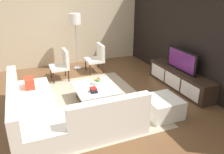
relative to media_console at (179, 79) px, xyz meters
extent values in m
plane|color=brown|center=(0.00, -2.40, -0.25)|extent=(14.00, 14.00, 0.00)
cube|color=black|center=(0.00, 0.30, 1.15)|extent=(6.40, 0.12, 2.80)
cube|color=beige|center=(-3.20, -2.20, 1.15)|extent=(0.12, 5.20, 2.80)
cube|color=tan|center=(-0.10, -2.40, -0.24)|extent=(3.22, 2.49, 0.01)
cube|color=#332319|center=(0.00, 0.00, 0.00)|extent=(2.20, 0.46, 0.50)
cube|color=white|center=(-0.68, -0.23, 0.00)|extent=(0.62, 0.01, 0.35)
cube|color=white|center=(0.00, -0.23, 0.00)|extent=(0.62, 0.01, 0.35)
cube|color=white|center=(0.68, -0.23, 0.00)|extent=(0.62, 0.01, 0.35)
cube|color=black|center=(0.00, 0.00, 0.53)|extent=(1.10, 0.05, 0.55)
cube|color=#591E66|center=(0.00, -0.03, 0.53)|extent=(0.99, 0.01, 0.46)
cube|color=white|center=(0.20, -3.70, -0.04)|extent=(2.53, 0.85, 0.42)
cube|color=white|center=(0.20, -4.03, 0.37)|extent=(2.53, 0.18, 0.40)
cube|color=white|center=(1.04, -2.53, -0.04)|extent=(0.85, 1.49, 0.42)
cube|color=white|center=(1.37, -2.53, 0.37)|extent=(0.18, 1.49, 0.40)
cube|color=red|center=(-0.56, -3.70, 0.28)|extent=(0.36, 0.20, 0.22)
cube|color=red|center=(1.04, -2.15, 0.20)|extent=(0.60, 0.44, 0.06)
cube|color=#332319|center=(-0.10, -2.30, -0.08)|extent=(0.83, 0.75, 0.33)
cube|color=white|center=(-0.10, -2.30, 0.10)|extent=(1.04, 0.94, 0.05)
cylinder|color=#332319|center=(-2.01, -3.04, -0.06)|extent=(0.04, 0.04, 0.38)
cylinder|color=#332319|center=(-1.54, -3.04, -0.06)|extent=(0.04, 0.04, 0.38)
cylinder|color=#332319|center=(-2.01, -2.62, -0.06)|extent=(0.04, 0.04, 0.38)
cylinder|color=#332319|center=(-1.54, -2.62, -0.06)|extent=(0.04, 0.04, 0.38)
cube|color=white|center=(-1.77, -2.83, 0.13)|extent=(0.55, 0.50, 0.08)
cube|color=white|center=(-1.77, -2.62, 0.40)|extent=(0.55, 0.08, 0.45)
cylinder|color=#A5A5AA|center=(-2.53, -2.10, -0.24)|extent=(0.28, 0.28, 0.02)
cylinder|color=#A5A5AA|center=(-2.53, -2.10, 0.48)|extent=(0.03, 0.03, 1.41)
cylinder|color=white|center=(-2.53, -2.10, 1.35)|extent=(0.34, 0.34, 0.32)
cube|color=white|center=(0.99, -1.20, -0.05)|extent=(0.70, 0.70, 0.40)
cylinder|color=silver|center=(-0.28, -2.20, 0.17)|extent=(0.28, 0.28, 0.07)
sphere|color=#4C8C33|center=(-0.24, -2.19, 0.22)|extent=(0.09, 0.09, 0.09)
sphere|color=#B23326|center=(-0.31, -2.16, 0.22)|extent=(0.09, 0.09, 0.09)
sphere|color=gold|center=(-0.32, -2.23, 0.21)|extent=(0.07, 0.07, 0.07)
cylinder|color=#332319|center=(-2.26, -1.91, -0.06)|extent=(0.04, 0.04, 0.38)
cylinder|color=#332319|center=(-1.78, -1.91, -0.06)|extent=(0.04, 0.04, 0.38)
cylinder|color=#332319|center=(-2.26, -1.48, -0.06)|extent=(0.04, 0.04, 0.38)
cylinder|color=#332319|center=(-1.78, -1.48, -0.06)|extent=(0.04, 0.04, 0.38)
cube|color=white|center=(-2.02, -1.70, 0.13)|extent=(0.57, 0.51, 0.08)
cube|color=white|center=(-2.02, -1.48, 0.40)|extent=(0.57, 0.08, 0.45)
cube|color=#1E232D|center=(0.13, -2.41, 0.15)|extent=(0.19, 0.14, 0.03)
cube|color=#1E232D|center=(0.11, -2.43, 0.18)|extent=(0.19, 0.11, 0.03)
cube|color=maroon|center=(0.11, -2.42, 0.21)|extent=(0.17, 0.13, 0.03)
camera|label=1|loc=(4.50, -3.78, 2.35)|focal=36.91mm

